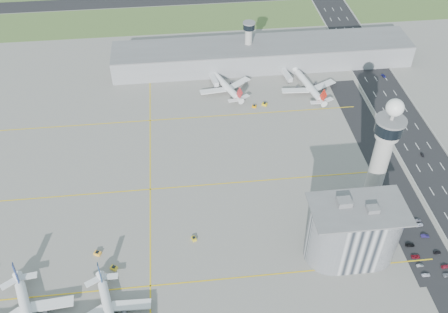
{
  "coord_description": "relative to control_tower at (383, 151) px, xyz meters",
  "views": [
    {
      "loc": [
        -21.62,
        -158.58,
        189.35
      ],
      "look_at": [
        0.0,
        35.0,
        15.0
      ],
      "focal_mm": 40.0,
      "sensor_mm": 36.0,
      "label": 1
    }
  ],
  "objects": [
    {
      "name": "ground",
      "position": [
        -72.0,
        -8.0,
        -35.04
      ],
      "size": [
        1000.0,
        1000.0,
        0.0
      ],
      "primitive_type": "plane",
      "color": "gray"
    },
    {
      "name": "grass_strip_0",
      "position": [
        -92.0,
        217.0,
        -35.0
      ],
      "size": [
        480.0,
        50.0,
        0.08
      ],
      "primitive_type": "cube",
      "color": "#4E6E34",
      "rests_on": "ground"
    },
    {
      "name": "runway",
      "position": [
        -92.0,
        254.0,
        -34.98
      ],
      "size": [
        480.0,
        22.0,
        0.1
      ],
      "primitive_type": "cube",
      "color": "black",
      "rests_on": "ground"
    },
    {
      "name": "barrier_left",
      "position": [
        29.0,
        -8.0,
        -34.44
      ],
      "size": [
        0.6,
        500.0,
        1.2
      ],
      "primitive_type": "cube",
      "color": "#9E9E99",
      "rests_on": "ground"
    },
    {
      "name": "landside_road",
      "position": [
        18.0,
        -18.0,
        -35.0
      ],
      "size": [
        18.0,
        260.0,
        0.08
      ],
      "primitive_type": "cube",
      "color": "black",
      "rests_on": "ground"
    },
    {
      "name": "parking_lot",
      "position": [
        16.0,
        -30.0,
        -34.99
      ],
      "size": [
        20.0,
        44.0,
        0.1
      ],
      "primitive_type": "cube",
      "color": "black",
      "rests_on": "ground"
    },
    {
      "name": "taxiway_line_h_0",
      "position": [
        -112.0,
        -38.0,
        -35.04
      ],
      "size": [
        260.0,
        0.6,
        0.01
      ],
      "primitive_type": "cube",
      "color": "yellow",
      "rests_on": "ground"
    },
    {
      "name": "taxiway_line_h_1",
      "position": [
        -112.0,
        22.0,
        -35.04
      ],
      "size": [
        260.0,
        0.6,
        0.01
      ],
      "primitive_type": "cube",
      "color": "yellow",
      "rests_on": "ground"
    },
    {
      "name": "taxiway_line_h_2",
      "position": [
        -112.0,
        82.0,
        -35.04
      ],
      "size": [
        260.0,
        0.6,
        0.01
      ],
      "primitive_type": "cube",
      "color": "yellow",
      "rests_on": "ground"
    },
    {
      "name": "taxiway_line_v",
      "position": [
        -112.0,
        22.0,
        -35.04
      ],
      "size": [
        0.6,
        260.0,
        0.01
      ],
      "primitive_type": "cube",
      "color": "yellow",
      "rests_on": "ground"
    },
    {
      "name": "control_tower",
      "position": [
        0.0,
        0.0,
        0.0
      ],
      "size": [
        14.0,
        14.0,
        64.5
      ],
      "color": "#ADAAA5",
      "rests_on": "ground"
    },
    {
      "name": "secondary_tower",
      "position": [
        -42.0,
        142.0,
        -16.24
      ],
      "size": [
        8.6,
        8.6,
        31.9
      ],
      "color": "#ADAAA5",
      "rests_on": "ground"
    },
    {
      "name": "admin_building",
      "position": [
        -20.01,
        -30.0,
        -19.74
      ],
      "size": [
        42.0,
        24.0,
        33.5
      ],
      "color": "#B2B2B7",
      "rests_on": "ground"
    },
    {
      "name": "terminal_pier",
      "position": [
        -32.0,
        140.0,
        -27.14
      ],
      "size": [
        210.0,
        32.0,
        15.8
      ],
      "color": "gray",
      "rests_on": "ground"
    },
    {
      "name": "airplane_near_b",
      "position": [
        -161.99,
        -49.54,
        -28.62
      ],
      "size": [
        52.49,
        56.54,
        12.84
      ],
      "primitive_type": null,
      "rotation": [
        0.0,
        0.0,
        -1.22
      ],
      "color": "white",
      "rests_on": "ground"
    },
    {
      "name": "airplane_near_c",
      "position": [
        -128.6,
        -52.21,
        -29.09
      ],
      "size": [
        45.3,
        49.96,
        11.9
      ],
      "primitive_type": null,
      "rotation": [
        0.0,
        0.0,
        -1.33
      ],
      "color": "white",
      "rests_on": "ground"
    },
    {
      "name": "airplane_far_a",
      "position": [
        -61.96,
        110.92,
        -28.87
      ],
      "size": [
        51.26,
        54.89,
        12.33
      ],
      "primitive_type": null,
      "rotation": [
        0.0,
        0.0,
        1.96
      ],
      "color": "white",
      "rests_on": "ground"
    },
    {
      "name": "airplane_far_b",
      "position": [
        -6.81,
        103.77,
        -28.65
      ],
      "size": [
        47.5,
        52.77,
        12.79
      ],
      "primitive_type": null,
      "rotation": [
        0.0,
        0.0,
        1.78
      ],
      "color": "white",
      "rests_on": "ground"
    },
    {
      "name": "jet_bridge_far_0",
      "position": [
        -70.0,
        124.0,
        -32.19
      ],
      "size": [
        5.39,
        14.31,
        5.7
      ],
      "primitive_type": null,
      "rotation": [
        0.0,
        0.0,
        -1.4
      ],
      "color": "silver",
      "rests_on": "ground"
    },
    {
      "name": "jet_bridge_far_1",
      "position": [
        -20.0,
        124.0,
        -32.19
      ],
      "size": [
        5.39,
        14.31,
        5.7
      ],
      "primitive_type": null,
      "rotation": [
        0.0,
        0.0,
        -1.4
      ],
      "color": "silver",
      "rests_on": "ground"
    },
    {
      "name": "tug_1",
      "position": [
        -128.39,
        -27.06,
        -34.14
      ],
      "size": [
        3.77,
        3.42,
        1.81
      ],
      "primitive_type": null,
      "rotation": [
        0.0,
        0.0,
        -2.1
      ],
      "color": "gold",
      "rests_on": "ground"
    },
    {
      "name": "tug_2",
      "position": [
        -136.44,
        -17.92,
        -34.12
      ],
      "size": [
        3.81,
        3.34,
        1.85
      ],
      "primitive_type": null,
      "rotation": [
        0.0,
        0.0,
        1.13
      ],
      "color": "#FDAD2C",
      "rests_on": "ground"
    },
    {
      "name": "tug_3",
      "position": [
        -91.18,
        -14.19,
        -34.23
      ],
      "size": [
        2.7,
        3.26,
        1.63
      ],
      "primitive_type": null,
      "rotation": [
        0.0,
        0.0,
        0.32
      ],
      "color": "gold",
      "rests_on": "ground"
    },
    {
      "name": "tug_4",
      "position": [
        -45.61,
        88.62,
        -34.25
      ],
      "size": [
        3.2,
        2.68,
        1.59
      ],
      "primitive_type": null,
      "rotation": [
        0.0,
        0.0,
        1.23
      ],
      "color": "#D48601",
      "rests_on": "ground"
    },
    {
      "name": "tug_5",
      "position": [
        -38.65,
        90.05,
        -34.1
      ],
      "size": [
        3.9,
        3.58,
        1.87
      ],
      "primitive_type": null,
      "rotation": [
        0.0,
        0.0,
        -2.12
      ],
      "color": "#E3BB0C",
      "rests_on": "ground"
    },
    {
      "name": "car_lot_0",
      "position": [
        11.06,
        -46.35,
        -34.38
      ],
      "size": [
        3.93,
        1.76,
        1.31
      ],
      "primitive_type": "imported",
      "rotation": [
        0.0,
        0.0,
        1.52
      ],
      "color": "white",
      "rests_on": "ground"
    },
    {
      "name": "car_lot_1",
      "position": [
        10.51,
        -41.02,
        -34.5
      ],
      "size": [
        3.37,
        1.38,
        1.08
      ],
      "primitive_type": "imported",
      "rotation": [
        0.0,
        0.0,
        1.64
      ],
      "color": "gray",
      "rests_on": "ground"
    },
    {
      "name": "car_lot_2",
      "position": [
        10.52,
        -36.1,
        -34.47
      ],
      "size": [
        4.27,
        2.24,
        1.15
      ],
      "primitive_type": "imported",
      "rotation": [
        0.0,
        0.0,
        1.49
      ],
      "color": "maroon",
      "rests_on": "ground"
    },
    {
      "name": "car_lot_3",
      "position": [
        10.47,
        -29.33,
        -34.4
      ],
      "size": [
        4.51,
        2.07,
        1.28
      ],
      "primitive_type": "imported",
      "rotation": [
        0.0,
        0.0,
        1.51
      ],
      "color": "black",
      "rests_on": "ground"
    },
    {
      "name": "car_lot_4",
      "position": [
        10.21,
        -18.69,
        -34.46
      ],
      "size": [
        3.5,
        1.67,
        1.16
      ],
      "primitive_type": "imported",
      "rotation": [
        0.0,
        0.0,
        1.66
      ],
      "color": "navy",
      "rests_on": "ground"
    },
    {
      "name": "car_lot_5",
      "position": [
        12.04,
        -13.05,
        -34.46
      ],
      "size": [
        3.64,
        1.62,
        1.16
      ],
      "primitive_type": "imported",
      "rotation": [
        0.0,
        0.0,
        1.68
      ],
      "color": "silver",
      "rests_on": "ground"
    },
    {
      "name": "car_lot_6",
      "position": [
        20.73,
        -47.41,
        -34.48
      ],
      "size": [
        4.1,
        2.02,
        1.12
      ],
      "primitive_type": "imported",
      "rotation": [
        0.0,
        0.0,
        1.61
      ],
      "color": "#9194A0",
      "rests_on": "ground"
    },
    {
      "name": "car_lot_7",
      "position": [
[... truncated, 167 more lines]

